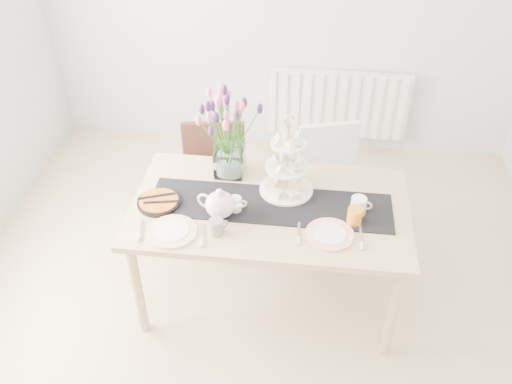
# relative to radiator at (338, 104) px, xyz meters

# --- Properties ---
(room_shell) EXTENTS (4.50, 4.50, 4.50)m
(room_shell) POSITION_rel_radiator_xyz_m (-0.50, -2.19, 0.85)
(room_shell) COLOR tan
(room_shell) RESTS_ON ground
(radiator) EXTENTS (1.20, 0.08, 0.60)m
(radiator) POSITION_rel_radiator_xyz_m (0.00, 0.00, 0.00)
(radiator) COLOR white
(radiator) RESTS_ON room_shell
(dining_table) EXTENTS (1.60, 0.90, 0.75)m
(dining_table) POSITION_rel_radiator_xyz_m (-0.42, -1.79, 0.22)
(dining_table) COLOR tan
(dining_table) RESTS_ON ground
(chair_brown) EXTENTS (0.49, 0.49, 0.87)m
(chair_brown) POSITION_rel_radiator_xyz_m (-0.86, -1.22, 0.05)
(chair_brown) COLOR #351B13
(chair_brown) RESTS_ON ground
(chair_white) EXTENTS (0.52, 0.52, 0.85)m
(chair_white) POSITION_rel_radiator_xyz_m (-0.06, -1.12, 0.05)
(chair_white) COLOR white
(chair_white) RESTS_ON ground
(table_runner) EXTENTS (1.40, 0.35, 0.01)m
(table_runner) POSITION_rel_radiator_xyz_m (-0.42, -1.79, 0.30)
(table_runner) COLOR black
(table_runner) RESTS_ON dining_table
(tulip_vase) EXTENTS (0.64, 0.64, 0.55)m
(tulip_vase) POSITION_rel_radiator_xyz_m (-0.70, -1.50, 0.65)
(tulip_vase) COLOR silver
(tulip_vase) RESTS_ON dining_table
(cake_stand) EXTENTS (0.32, 0.32, 0.47)m
(cake_stand) POSITION_rel_radiator_xyz_m (-0.34, -1.65, 0.43)
(cake_stand) COLOR gold
(cake_stand) RESTS_ON dining_table
(teapot) EXTENTS (0.31, 0.28, 0.18)m
(teapot) POSITION_rel_radiator_xyz_m (-0.68, -1.92, 0.38)
(teapot) COLOR white
(teapot) RESTS_ON dining_table
(cream_jug) EXTENTS (0.10, 0.10, 0.09)m
(cream_jug) POSITION_rel_radiator_xyz_m (0.08, -1.78, 0.34)
(cream_jug) COLOR white
(cream_jug) RESTS_ON dining_table
(tart_tin) EXTENTS (0.25, 0.25, 0.03)m
(tart_tin) POSITION_rel_radiator_xyz_m (-1.06, -1.85, 0.31)
(tart_tin) COLOR black
(tart_tin) RESTS_ON dining_table
(mug_grey) EXTENTS (0.11, 0.11, 0.09)m
(mug_grey) POSITION_rel_radiator_xyz_m (-0.68, -2.06, 0.35)
(mug_grey) COLOR gray
(mug_grey) RESTS_ON dining_table
(mug_white) EXTENTS (0.09, 0.09, 0.09)m
(mug_white) POSITION_rel_radiator_xyz_m (-0.61, -1.86, 0.34)
(mug_white) COLOR white
(mug_white) RESTS_ON dining_table
(mug_orange) EXTENTS (0.12, 0.12, 0.10)m
(mug_orange) POSITION_rel_radiator_xyz_m (0.06, -1.89, 0.35)
(mug_orange) COLOR orange
(mug_orange) RESTS_ON dining_table
(plate_left) EXTENTS (0.33, 0.33, 0.01)m
(plate_left) POSITION_rel_radiator_xyz_m (-0.92, -2.08, 0.31)
(plate_left) COLOR white
(plate_left) RESTS_ON dining_table
(plate_right) EXTENTS (0.27, 0.27, 0.01)m
(plate_right) POSITION_rel_radiator_xyz_m (-0.07, -2.00, 0.31)
(plate_right) COLOR white
(plate_right) RESTS_ON dining_table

